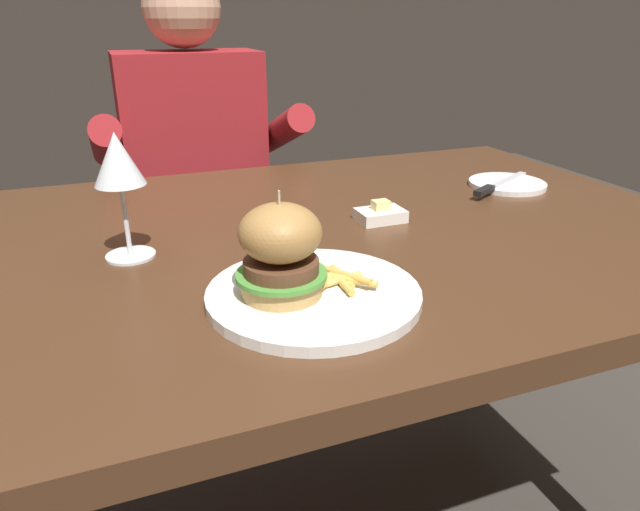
# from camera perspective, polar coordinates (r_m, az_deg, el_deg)

# --- Properties ---
(dining_table) EXTENTS (1.47, 0.87, 0.74)m
(dining_table) POSITION_cam_1_polar(r_m,az_deg,el_deg) (0.94, -4.85, -2.61)
(dining_table) COLOR #472B19
(dining_table) RESTS_ON ground
(main_plate) EXTENTS (0.26, 0.26, 0.01)m
(main_plate) POSITION_cam_1_polar(r_m,az_deg,el_deg) (0.70, -0.64, -3.92)
(main_plate) COLOR white
(main_plate) RESTS_ON dining_table
(burger_sandwich) EXTENTS (0.11, 0.11, 0.13)m
(burger_sandwich) POSITION_cam_1_polar(r_m,az_deg,el_deg) (0.66, -3.96, 0.52)
(burger_sandwich) COLOR tan
(burger_sandwich) RESTS_ON main_plate
(fries_pile) EXTENTS (0.08, 0.08, 0.02)m
(fries_pile) POSITION_cam_1_polar(r_m,az_deg,el_deg) (0.70, 2.20, -2.38)
(fries_pile) COLOR #E0B251
(fries_pile) RESTS_ON main_plate
(wine_glass) EXTENTS (0.07, 0.07, 0.18)m
(wine_glass) POSITION_cam_1_polar(r_m,az_deg,el_deg) (0.83, -19.53, 8.53)
(wine_glass) COLOR silver
(wine_glass) RESTS_ON dining_table
(bread_plate) EXTENTS (0.15, 0.15, 0.01)m
(bread_plate) POSITION_cam_1_polar(r_m,az_deg,el_deg) (1.23, 18.21, 6.82)
(bread_plate) COLOR white
(bread_plate) RESTS_ON dining_table
(table_knife) EXTENTS (0.20, 0.11, 0.01)m
(table_knife) POSITION_cam_1_polar(r_m,az_deg,el_deg) (1.18, 17.28, 6.75)
(table_knife) COLOR silver
(table_knife) RESTS_ON bread_plate
(butter_dish) EXTENTS (0.08, 0.06, 0.04)m
(butter_dish) POSITION_cam_1_polar(r_m,az_deg,el_deg) (0.97, 5.94, 4.20)
(butter_dish) COLOR white
(butter_dish) RESTS_ON dining_table
(diner_person) EXTENTS (0.51, 0.36, 1.18)m
(diner_person) POSITION_cam_1_polar(r_m,az_deg,el_deg) (1.62, -11.92, 4.51)
(diner_person) COLOR #282833
(diner_person) RESTS_ON ground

